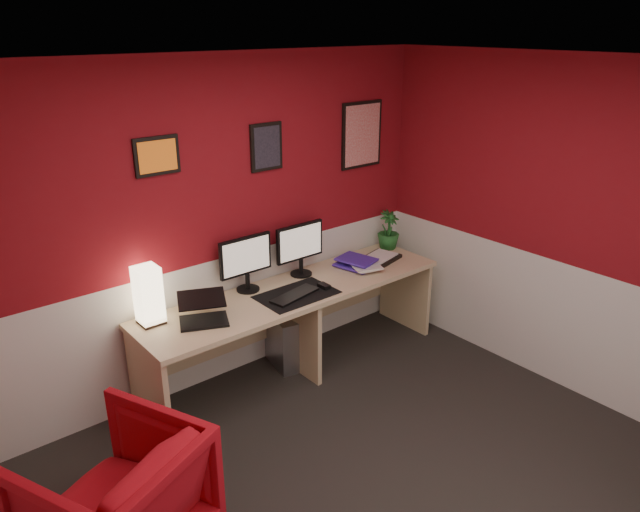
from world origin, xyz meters
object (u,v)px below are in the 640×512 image
(desk, at_px, (297,330))
(pc_tower, at_px, (283,338))
(monitor_left, at_px, (246,255))
(laptop, at_px, (203,308))
(potted_plant, at_px, (389,230))
(armchair, at_px, (116,499))
(monitor_right, at_px, (301,242))
(shoji_lamp, at_px, (149,297))
(zen_tray, at_px, (380,258))

(desk, bearing_deg, pc_tower, 95.91)
(pc_tower, bearing_deg, monitor_left, -179.59)
(laptop, xyz_separation_m, potted_plant, (2.04, 0.22, 0.07))
(desk, height_order, monitor_left, monitor_left)
(laptop, distance_m, monitor_left, 0.62)
(armchair, bearing_deg, pc_tower, -173.57)
(monitor_right, xyz_separation_m, potted_plant, (1.00, -0.02, -0.11))
(laptop, height_order, monitor_left, monitor_left)
(potted_plant, xyz_separation_m, armchair, (-3.05, -1.04, -0.54))
(laptop, xyz_separation_m, pc_tower, (0.82, 0.20, -0.61))
(monitor_left, relative_size, potted_plant, 1.64)
(laptop, relative_size, monitor_left, 0.57)
(shoji_lamp, bearing_deg, laptop, -38.35)
(monitor_right, bearing_deg, laptop, -167.14)
(laptop, relative_size, potted_plant, 0.93)
(monitor_right, relative_size, zen_tray, 1.66)
(shoji_lamp, bearing_deg, desk, -9.74)
(desk, height_order, shoji_lamp, shoji_lamp)
(desk, distance_m, potted_plant, 1.34)
(monitor_left, xyz_separation_m, armchair, (-1.54, -1.08, -0.65))
(zen_tray, height_order, potted_plant, potted_plant)
(armchair, bearing_deg, shoji_lamp, -147.54)
(laptop, distance_m, potted_plant, 2.05)
(potted_plant, bearing_deg, monitor_left, 178.38)
(monitor_left, bearing_deg, potted_plant, -1.62)
(shoji_lamp, distance_m, armchair, 1.39)
(laptop, xyz_separation_m, monitor_left, (0.53, 0.26, 0.18))
(shoji_lamp, distance_m, pc_tower, 1.31)
(desk, relative_size, shoji_lamp, 6.50)
(laptop, distance_m, armchair, 1.38)
(shoji_lamp, bearing_deg, monitor_left, 2.33)
(monitor_left, distance_m, zen_tray, 1.29)
(zen_tray, xyz_separation_m, armchair, (-2.78, -0.87, -0.38))
(laptop, relative_size, pc_tower, 0.73)
(shoji_lamp, relative_size, armchair, 0.49)
(desk, distance_m, shoji_lamp, 1.27)
(desk, bearing_deg, laptop, -177.65)
(desk, distance_m, monitor_right, 0.72)
(monitor_left, distance_m, potted_plant, 1.51)
(armchair, bearing_deg, zen_tray, 174.52)
(monitor_right, relative_size, armchair, 0.72)
(shoji_lamp, relative_size, laptop, 1.21)
(shoji_lamp, height_order, pc_tower, shoji_lamp)
(monitor_right, height_order, armchair, monitor_right)
(monitor_right, distance_m, armchair, 2.40)
(pc_tower, height_order, armchair, armchair)
(monitor_right, bearing_deg, potted_plant, -1.22)
(zen_tray, relative_size, pc_tower, 0.78)
(shoji_lamp, relative_size, zen_tray, 1.14)
(zen_tray, height_order, pc_tower, zen_tray)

